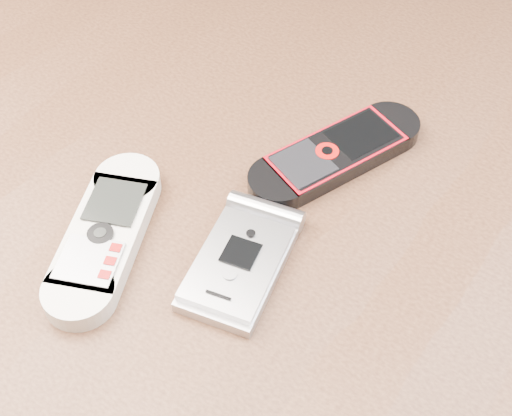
% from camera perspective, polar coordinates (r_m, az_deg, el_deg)
% --- Properties ---
extents(table, '(1.20, 0.80, 0.75)m').
position_cam_1_polar(table, '(0.63, -0.38, -6.61)').
color(table, black).
rests_on(table, ground).
extents(nokia_white, '(0.11, 0.16, 0.02)m').
position_cam_1_polar(nokia_white, '(0.53, -11.99, -2.09)').
color(nokia_white, silver).
rests_on(nokia_white, table).
extents(nokia_black_red, '(0.11, 0.17, 0.02)m').
position_cam_1_polar(nokia_black_red, '(0.58, 6.43, 4.37)').
color(nokia_black_red, black).
rests_on(nokia_black_red, table).
extents(motorola_razr, '(0.08, 0.12, 0.02)m').
position_cam_1_polar(motorola_razr, '(0.50, -1.36, -4.36)').
color(motorola_razr, '#B3B3B8').
rests_on(motorola_razr, table).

